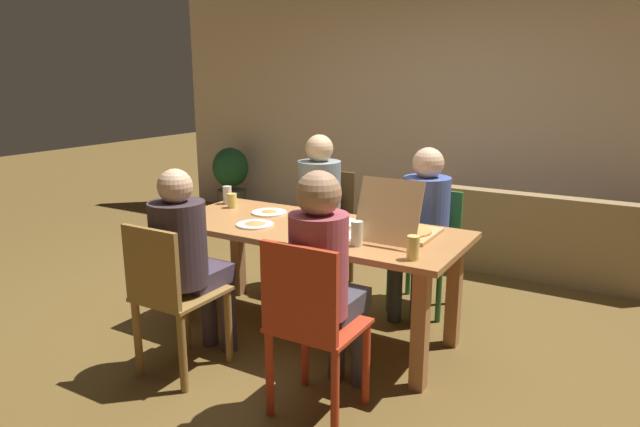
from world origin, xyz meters
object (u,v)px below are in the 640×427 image
chair_1 (171,296)px  drinking_glass_1 (413,248)px  chair_3 (428,241)px  plate_1 (335,235)px  person_3 (423,217)px  plate_0 (255,224)px  drinking_glass_0 (357,233)px  chair_2 (310,323)px  pizza_box_0 (401,228)px  person_1 (187,252)px  couch (537,240)px  person_2 (325,271)px  chair_0 (325,221)px  drinking_glass_3 (227,195)px  dining_table (312,242)px  plate_2 (269,212)px  plate_3 (341,223)px  person_0 (316,200)px  drinking_glass_2 (232,201)px  potted_plant (231,178)px

chair_1 → drinking_glass_1: 1.38m
chair_3 → plate_1: size_ratio=3.45×
person_3 → plate_0: size_ratio=4.94×
drinking_glass_0 → chair_2: bearing=-85.1°
pizza_box_0 → plate_0: (-0.92, -0.24, -0.04)m
person_1 → drinking_glass_0: (0.85, 0.50, 0.11)m
chair_2 → couch: 3.02m
person_2 → person_3: bearing=90.0°
chair_0 → drinking_glass_0: (0.85, -1.12, 0.30)m
person_3 → drinking_glass_3: 1.47m
dining_table → plate_2: size_ratio=7.88×
plate_2 → plate_1: bearing=-21.8°
chair_2 → plate_3: bearing=109.9°
person_0 → person_3: person_0 is taller
plate_2 → plate_3: plate_2 is taller
chair_2 → plate_3: 1.08m
person_2 → drinking_glass_1: size_ratio=9.73×
plate_0 → plate_2: size_ratio=0.97×
chair_0 → couch: size_ratio=0.47×
chair_2 → pizza_box_0: pizza_box_0 is taller
drinking_glass_2 → person_1: bearing=-67.1°
person_2 → plate_0: bearing=147.8°
chair_3 → pizza_box_0: bearing=-83.0°
drinking_glass_2 → couch: (1.85, 1.97, -0.53)m
plate_0 → plate_3: plate_0 is taller
person_1 → drinking_glass_2: size_ratio=11.38×
chair_0 → drinking_glass_2: bearing=-116.9°
chair_0 → plate_1: (0.65, -1.01, 0.23)m
potted_plant → dining_table: bearing=-42.2°
chair_3 → plate_3: (-0.36, -0.71, 0.26)m
drinking_glass_2 → dining_table: bearing=-10.9°
plate_0 → couch: plate_0 is taller
chair_0 → chair_1: chair_0 is taller
person_3 → plate_2: bearing=-148.3°
chair_0 → person_1: bearing=-90.0°
plate_1 → couch: 2.44m
chair_2 → person_2: 0.27m
plate_2 → chair_0: bearing=87.1°
dining_table → person_1: person_1 is taller
person_0 → chair_1: person_0 is taller
person_3 → drinking_glass_2: bearing=-155.8°
drinking_glass_2 → drinking_glass_3: bearing=144.0°
plate_3 → potted_plant: 3.54m
plate_3 → potted_plant: bearing=141.0°
plate_3 → potted_plant: potted_plant is taller
person_0 → chair_2: size_ratio=1.32×
chair_0 → pizza_box_0: (1.00, -0.81, 0.28)m
chair_2 → plate_1: (-0.25, 0.71, 0.24)m
drinking_glass_3 → chair_2: bearing=-37.7°
drinking_glass_0 → couch: size_ratio=0.07×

